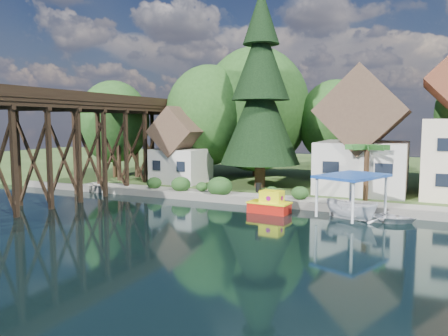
{
  "coord_description": "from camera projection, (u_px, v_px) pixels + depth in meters",
  "views": [
    {
      "loc": [
        11.83,
        -24.88,
        6.74
      ],
      "look_at": [
        -2.23,
        6.0,
        3.18
      ],
      "focal_mm": 35.0,
      "sensor_mm": 36.0,
      "label": 1
    }
  ],
  "objects": [
    {
      "name": "ground",
      "position": [
        217.0,
        227.0,
        28.1
      ],
      "size": [
        140.0,
        140.0,
        0.0
      ],
      "primitive_type": "plane",
      "color": "black",
      "rests_on": "ground"
    },
    {
      "name": "bank",
      "position": [
        325.0,
        171.0,
        58.84
      ],
      "size": [
        140.0,
        52.0,
        0.5
      ],
      "primitive_type": "cube",
      "color": "#2E481C",
      "rests_on": "ground"
    },
    {
      "name": "seawall",
      "position": [
        308.0,
        206.0,
        33.66
      ],
      "size": [
        60.0,
        0.4,
        0.62
      ],
      "primitive_type": "cube",
      "color": "slate",
      "rests_on": "ground"
    },
    {
      "name": "promenade",
      "position": [
        338.0,
        202.0,
        33.99
      ],
      "size": [
        50.0,
        2.6,
        0.06
      ],
      "primitive_type": "cube",
      "color": "gray",
      "rests_on": "bank"
    },
    {
      "name": "trestle_bridge",
      "position": [
        80.0,
        138.0,
        38.81
      ],
      "size": [
        4.12,
        44.18,
        9.3
      ],
      "color": "black",
      "rests_on": "ground"
    },
    {
      "name": "house_left",
      "position": [
        364.0,
        140.0,
        39.15
      ],
      "size": [
        7.64,
        8.64,
        11.02
      ],
      "color": "beige",
      "rests_on": "bank"
    },
    {
      "name": "shed",
      "position": [
        181.0,
        150.0,
        45.35
      ],
      "size": [
        5.09,
        5.4,
        7.85
      ],
      "color": "beige",
      "rests_on": "bank"
    },
    {
      "name": "bg_trees",
      "position": [
        311.0,
        117.0,
        46.16
      ],
      "size": [
        49.9,
        13.3,
        10.57
      ],
      "color": "#382314",
      "rests_on": "bank"
    },
    {
      "name": "shrubs",
      "position": [
        215.0,
        185.0,
        38.24
      ],
      "size": [
        15.76,
        2.47,
        1.7
      ],
      "color": "#1A3F16",
      "rests_on": "bank"
    },
    {
      "name": "conifer",
      "position": [
        261.0,
        93.0,
        41.23
      ],
      "size": [
        7.58,
        7.58,
        18.66
      ],
      "color": "#382314",
      "rests_on": "bank"
    },
    {
      "name": "palm_tree",
      "position": [
        367.0,
        149.0,
        34.58
      ],
      "size": [
        3.37,
        3.37,
        4.75
      ],
      "color": "#382314",
      "rests_on": "bank"
    },
    {
      "name": "tugboat",
      "position": [
        270.0,
        204.0,
        32.55
      ],
      "size": [
        3.22,
        1.95,
        2.23
      ],
      "color": "#B9150C",
      "rests_on": "ground"
    },
    {
      "name": "boat_white_a",
      "position": [
        388.0,
        216.0,
        29.62
      ],
      "size": [
        3.75,
        2.76,
        0.75
      ],
      "primitive_type": "imported",
      "rotation": [
        0.0,
        0.0,
        1.62
      ],
      "color": "silver",
      "rests_on": "ground"
    },
    {
      "name": "boat_canopy",
      "position": [
        351.0,
        200.0,
        30.17
      ],
      "size": [
        5.01,
        5.83,
        3.16
      ],
      "color": "white",
      "rests_on": "ground"
    }
  ]
}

